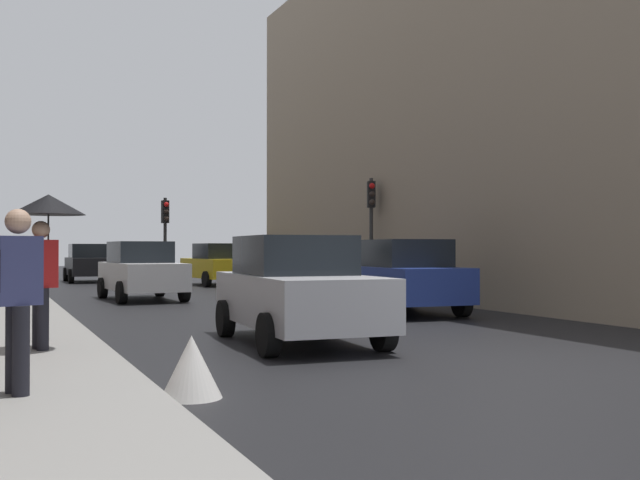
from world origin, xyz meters
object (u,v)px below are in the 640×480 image
pedestrian_with_grey_backpack (13,289)px  traffic_light_far_median (165,226)px  car_white_compact (141,271)px  traffic_light_mid_street (371,215)px  car_silver_hatchback (297,289)px  car_dark_suv (89,263)px  car_blue_van (401,277)px  warning_sign_triangle (192,367)px  pedestrian_with_umbrella (46,228)px  car_yellow_taxi (217,264)px

pedestrian_with_grey_backpack → traffic_light_far_median: bearing=73.7°
traffic_light_far_median → car_white_compact: size_ratio=0.80×
traffic_light_mid_street → car_white_compact: traffic_light_mid_street is taller
traffic_light_far_median → car_silver_hatchback: traffic_light_far_median is taller
car_dark_suv → pedestrian_with_grey_backpack: (-4.02, -28.06, 0.29)m
car_blue_van → traffic_light_mid_street: bearing=68.6°
traffic_light_mid_street → pedestrian_with_grey_backpack: 17.22m
warning_sign_triangle → traffic_light_far_median: bearing=78.4°
car_blue_van → pedestrian_with_umbrella: size_ratio=2.02×
traffic_light_mid_street → pedestrian_with_grey_backpack: size_ratio=2.15×
traffic_light_mid_street → pedestrian_with_grey_backpack: (-10.94, -13.22, -1.46)m
pedestrian_with_umbrella → warning_sign_triangle: bearing=-70.1°
pedestrian_with_umbrella → warning_sign_triangle: (1.20, -3.32, -1.52)m
car_blue_van → warning_sign_triangle: (-7.05, -7.75, -0.55)m
car_yellow_taxi → car_white_compact: 8.93m
traffic_light_mid_street → pedestrian_with_umbrella: (-10.43, -9.97, -0.78)m
pedestrian_with_umbrella → pedestrian_with_grey_backpack: size_ratio=1.21×
car_yellow_taxi → pedestrian_with_umbrella: size_ratio=2.02×
car_white_compact → pedestrian_with_umbrella: pedestrian_with_umbrella is taller
traffic_light_far_median → car_blue_van: 12.47m
traffic_light_far_median → warning_sign_triangle: (-4.04, -19.76, -2.04)m
traffic_light_mid_street → car_yellow_taxi: bearing=104.3°
pedestrian_with_umbrella → warning_sign_triangle: pedestrian_with_umbrella is taller
traffic_light_mid_street → pedestrian_with_umbrella: bearing=-136.3°
car_dark_suv → car_silver_hatchback: (0.40, -24.43, 0.00)m
car_yellow_taxi → car_white_compact: size_ratio=1.01×
car_blue_van → car_white_compact: 8.67m
traffic_light_mid_street → car_blue_van: size_ratio=0.88×
traffic_light_far_median → pedestrian_with_grey_backpack: 20.55m
warning_sign_triangle → car_white_compact: bearing=81.3°
car_dark_suv → pedestrian_with_grey_backpack: pedestrian_with_grey_backpack is taller
traffic_light_far_median → car_yellow_taxi: size_ratio=0.79×
car_yellow_taxi → pedestrian_with_umbrella: pedestrian_with_umbrella is taller
traffic_light_far_median → car_silver_hatchback: bearing=-94.7°
car_dark_suv → car_white_compact: 13.15m
traffic_light_mid_street → car_dark_suv: size_ratio=0.90×
car_silver_hatchback → traffic_light_mid_street: bearing=55.8°
traffic_light_mid_street → warning_sign_triangle: traffic_light_mid_street is taller
traffic_light_mid_street → pedestrian_with_grey_backpack: traffic_light_mid_street is taller
car_white_compact → warning_sign_triangle: car_white_compact is taller
car_yellow_taxi → traffic_light_far_median: bearing=-134.1°
car_silver_hatchback → warning_sign_triangle: bearing=-126.2°
car_yellow_taxi → car_blue_van: (0.20, -14.91, 0.00)m
car_dark_suv → warning_sign_triangle: car_dark_suv is taller
pedestrian_with_grey_backpack → pedestrian_with_umbrella: bearing=81.1°
car_silver_hatchback → pedestrian_with_grey_backpack: size_ratio=2.44×
pedestrian_with_umbrella → traffic_light_far_median: bearing=72.3°
car_white_compact → pedestrian_with_grey_backpack: 15.45m
car_dark_suv → warning_sign_triangle: (-2.31, -28.13, -0.55)m
car_blue_van → car_silver_hatchback: (-4.34, -4.04, 0.00)m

